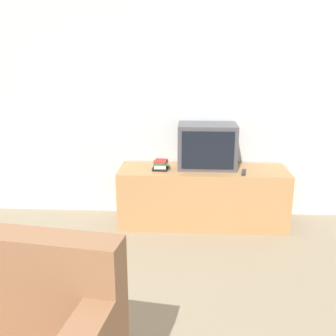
{
  "coord_description": "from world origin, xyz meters",
  "views": [
    {
      "loc": [
        0.73,
        -1.11,
        1.7
      ],
      "look_at": [
        0.56,
        2.19,
        0.75
      ],
      "focal_mm": 42.0,
      "sensor_mm": 36.0,
      "label": 1
    }
  ],
  "objects_px": {
    "tv_stand": "(202,196)",
    "remote_on_stand": "(244,172)",
    "book_stack": "(161,165)",
    "television": "(207,146)"
  },
  "relations": [
    {
      "from": "tv_stand",
      "to": "remote_on_stand",
      "type": "height_order",
      "value": "remote_on_stand"
    },
    {
      "from": "tv_stand",
      "to": "television",
      "type": "relative_size",
      "value": 2.9
    },
    {
      "from": "tv_stand",
      "to": "television",
      "type": "xyz_separation_m",
      "value": [
        0.04,
        0.07,
        0.52
      ]
    },
    {
      "from": "television",
      "to": "tv_stand",
      "type": "bearing_deg",
      "value": -116.84
    },
    {
      "from": "tv_stand",
      "to": "remote_on_stand",
      "type": "distance_m",
      "value": 0.52
    },
    {
      "from": "tv_stand",
      "to": "remote_on_stand",
      "type": "xyz_separation_m",
      "value": [
        0.39,
        -0.14,
        0.31
      ]
    },
    {
      "from": "television",
      "to": "remote_on_stand",
      "type": "distance_m",
      "value": 0.46
    },
    {
      "from": "tv_stand",
      "to": "remote_on_stand",
      "type": "relative_size",
      "value": 10.34
    },
    {
      "from": "book_stack",
      "to": "remote_on_stand",
      "type": "xyz_separation_m",
      "value": [
        0.82,
        -0.1,
        -0.03
      ]
    },
    {
      "from": "tv_stand",
      "to": "book_stack",
      "type": "height_order",
      "value": "book_stack"
    }
  ]
}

